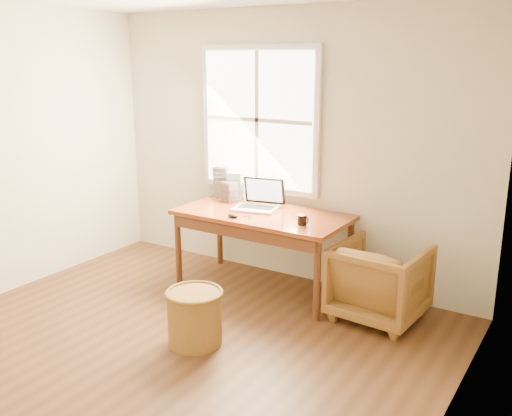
{
  "coord_description": "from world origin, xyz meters",
  "views": [
    {
      "loc": [
        2.66,
        -2.52,
        2.15
      ],
      "look_at": [
        0.02,
        1.65,
        0.83
      ],
      "focal_mm": 40.0,
      "sensor_mm": 36.0,
      "label": 1
    }
  ],
  "objects_px": {
    "coffee_mug": "(302,220)",
    "cd_stack_a": "(235,186)",
    "wicker_stool": "(195,318)",
    "laptop": "(255,196)",
    "desk": "(263,215)",
    "armchair": "(380,281)"
  },
  "relations": [
    {
      "from": "coffee_mug",
      "to": "cd_stack_a",
      "type": "distance_m",
      "value": 1.08
    },
    {
      "from": "wicker_stool",
      "to": "coffee_mug",
      "type": "relative_size",
      "value": 4.72
    },
    {
      "from": "wicker_stool",
      "to": "laptop",
      "type": "xyz_separation_m",
      "value": [
        -0.24,
        1.23,
        0.67
      ]
    },
    {
      "from": "desk",
      "to": "laptop",
      "type": "relative_size",
      "value": 4.29
    },
    {
      "from": "desk",
      "to": "coffee_mug",
      "type": "height_order",
      "value": "coffee_mug"
    },
    {
      "from": "cd_stack_a",
      "to": "wicker_stool",
      "type": "bearing_deg",
      "value": -67.24
    },
    {
      "from": "laptop",
      "to": "cd_stack_a",
      "type": "height_order",
      "value": "cd_stack_a"
    },
    {
      "from": "wicker_stool",
      "to": "laptop",
      "type": "bearing_deg",
      "value": 100.88
    },
    {
      "from": "armchair",
      "to": "laptop",
      "type": "relative_size",
      "value": 1.93
    },
    {
      "from": "laptop",
      "to": "desk",
      "type": "bearing_deg",
      "value": -33.84
    },
    {
      "from": "laptop",
      "to": "coffee_mug",
      "type": "xyz_separation_m",
      "value": [
        0.6,
        -0.19,
        -0.09
      ]
    },
    {
      "from": "wicker_stool",
      "to": "laptop",
      "type": "height_order",
      "value": "laptop"
    },
    {
      "from": "wicker_stool",
      "to": "cd_stack_a",
      "type": "xyz_separation_m",
      "value": [
        -0.62,
        1.47,
        0.68
      ]
    },
    {
      "from": "wicker_stool",
      "to": "coffee_mug",
      "type": "height_order",
      "value": "coffee_mug"
    },
    {
      "from": "wicker_stool",
      "to": "coffee_mug",
      "type": "distance_m",
      "value": 1.25
    },
    {
      "from": "desk",
      "to": "wicker_stool",
      "type": "bearing_deg",
      "value": -83.99
    },
    {
      "from": "wicker_stool",
      "to": "armchair",
      "type": "bearing_deg",
      "value": 48.59
    },
    {
      "from": "laptop",
      "to": "cd_stack_a",
      "type": "xyz_separation_m",
      "value": [
        -0.38,
        0.24,
        0.01
      ]
    },
    {
      "from": "desk",
      "to": "armchair",
      "type": "xyz_separation_m",
      "value": [
        1.16,
        -0.02,
        -0.4
      ]
    },
    {
      "from": "coffee_mug",
      "to": "cd_stack_a",
      "type": "bearing_deg",
      "value": 160.55
    },
    {
      "from": "desk",
      "to": "coffee_mug",
      "type": "relative_size",
      "value": 18.07
    },
    {
      "from": "cd_stack_a",
      "to": "armchair",
      "type": "bearing_deg",
      "value": -10.11
    }
  ]
}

